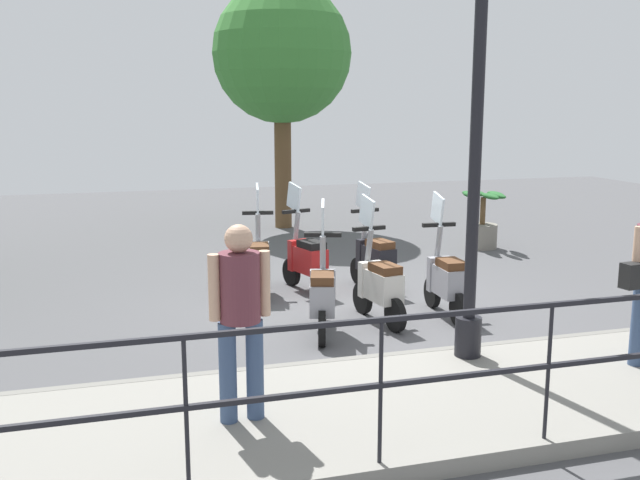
{
  "coord_description": "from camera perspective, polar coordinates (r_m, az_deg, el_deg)",
  "views": [
    {
      "loc": [
        -8.55,
        3.03,
        2.64
      ],
      "look_at": [
        0.2,
        0.5,
        0.9
      ],
      "focal_mm": 40.0,
      "sensor_mm": 36.0,
      "label": 1
    }
  ],
  "objects": [
    {
      "name": "scooter_far_0",
      "position": [
        10.2,
        4.37,
        -1.43
      ],
      "size": [
        1.22,
        0.48,
        1.54
      ],
      "rotation": [
        0.0,
        0.0,
        0.19
      ],
      "color": "black",
      "rests_on": "ground_plane"
    },
    {
      "name": "scooter_near_1",
      "position": [
        8.73,
        4.74,
        -3.54
      ],
      "size": [
        1.23,
        0.45,
        1.54
      ],
      "rotation": [
        0.0,
        0.0,
        0.14
      ],
      "color": "black",
      "rests_on": "ground_plane"
    },
    {
      "name": "scooter_far_2",
      "position": [
        9.96,
        -4.9,
        -1.74
      ],
      "size": [
        1.23,
        0.47,
        1.54
      ],
      "rotation": [
        0.0,
        0.0,
        -0.17
      ],
      "color": "black",
      "rests_on": "ground_plane"
    },
    {
      "name": "promenade_walkway",
      "position": [
        6.7,
        12.43,
        -11.96
      ],
      "size": [
        2.2,
        20.0,
        0.15
      ],
      "color": "gray",
      "rests_on": "ground_plane"
    },
    {
      "name": "scooter_far_1",
      "position": [
        10.12,
        -1.11,
        -1.5
      ],
      "size": [
        1.2,
        0.54,
        1.54
      ],
      "rotation": [
        0.0,
        0.0,
        0.28
      ],
      "color": "black",
      "rests_on": "ground_plane"
    },
    {
      "name": "ground_plane",
      "position": [
        9.45,
        3.27,
        -5.43
      ],
      "size": [
        28.0,
        28.0,
        0.0
      ],
      "primitive_type": "plane",
      "color": "#4C4C4F"
    },
    {
      "name": "lamp_post_near",
      "position": [
        7.01,
        12.32,
        6.56
      ],
      "size": [
        0.26,
        0.9,
        4.5
      ],
      "color": "black",
      "rests_on": "promenade_walkway"
    },
    {
      "name": "scooter_near_2",
      "position": [
        8.25,
        0.2,
        -4.36
      ],
      "size": [
        1.2,
        0.54,
        1.54
      ],
      "rotation": [
        0.0,
        0.0,
        -0.3
      ],
      "color": "black",
      "rests_on": "ground_plane"
    },
    {
      "name": "pedestrian_distant",
      "position": [
        5.61,
        -6.41,
        -5.41
      ],
      "size": [
        0.34,
        0.49,
        1.59
      ],
      "rotation": [
        0.0,
        0.0,
        3.2
      ],
      "color": "#384C70",
      "rests_on": "promenade_walkway"
    },
    {
      "name": "potted_palm",
      "position": [
        13.55,
        12.85,
        1.22
      ],
      "size": [
        1.06,
        0.66,
        1.05
      ],
      "color": "slate",
      "rests_on": "ground_plane"
    },
    {
      "name": "fence_railing",
      "position": [
        5.58,
        17.92,
        -7.93
      ],
      "size": [
        0.04,
        16.03,
        1.07
      ],
      "color": "black",
      "rests_on": "promenade_walkway"
    },
    {
      "name": "scooter_near_0",
      "position": [
        9.08,
        10.04,
        -3.1
      ],
      "size": [
        1.23,
        0.44,
        1.54
      ],
      "rotation": [
        0.0,
        0.0,
        -0.04
      ],
      "color": "black",
      "rests_on": "ground_plane"
    },
    {
      "name": "tree_distant",
      "position": [
        15.37,
        -3.07,
        14.59
      ],
      "size": [
        2.91,
        2.91,
        5.15
      ],
      "color": "brown",
      "rests_on": "ground_plane"
    }
  ]
}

